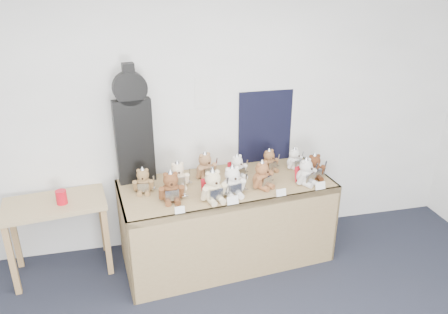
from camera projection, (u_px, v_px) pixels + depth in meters
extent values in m
plane|color=white|center=(171.00, 116.00, 4.07)|extent=(6.00, 0.00, 6.00)
cube|color=silver|center=(206.00, 92.00, 4.05)|extent=(0.21, 0.00, 0.30)
cube|color=olive|center=(226.00, 186.00, 4.01)|extent=(2.01, 1.00, 0.06)
cube|color=olive|center=(241.00, 243.00, 3.82)|extent=(1.92, 0.22, 0.81)
cube|color=olive|center=(125.00, 239.00, 3.88)|extent=(0.10, 0.80, 0.81)
cube|color=olive|center=(315.00, 205.00, 4.44)|extent=(0.10, 0.80, 0.81)
cube|color=#947650|center=(54.00, 204.00, 3.85)|extent=(0.93, 0.59, 0.04)
cube|color=olive|center=(12.00, 261.00, 3.69)|extent=(0.06, 0.06, 0.68)
cube|color=olive|center=(15.00, 236.00, 4.04)|extent=(0.06, 0.06, 0.68)
cube|color=olive|center=(107.00, 242.00, 3.94)|extent=(0.06, 0.06, 0.68)
cube|color=olive|center=(102.00, 220.00, 4.29)|extent=(0.06, 0.06, 0.68)
cube|color=black|center=(134.00, 142.00, 3.89)|extent=(0.34, 0.15, 0.78)
cylinder|color=black|center=(130.00, 88.00, 3.70)|extent=(0.30, 0.14, 0.29)
cube|color=black|center=(129.00, 75.00, 3.65)|extent=(0.11, 0.10, 0.19)
cube|color=black|center=(265.00, 127.00, 4.33)|extent=(0.55, 0.05, 0.73)
cylinder|color=red|center=(61.00, 197.00, 3.79)|extent=(0.09, 0.09, 0.12)
ellipsoid|color=brown|center=(171.00, 192.00, 3.68)|extent=(0.18, 0.15, 0.18)
sphere|color=brown|center=(171.00, 180.00, 3.64)|extent=(0.13, 0.13, 0.13)
cylinder|color=brown|center=(171.00, 184.00, 3.59)|extent=(0.05, 0.03, 0.05)
sphere|color=black|center=(172.00, 185.00, 3.57)|extent=(0.02, 0.02, 0.02)
sphere|color=brown|center=(165.00, 175.00, 3.61)|extent=(0.04, 0.04, 0.04)
sphere|color=brown|center=(175.00, 174.00, 3.62)|extent=(0.04, 0.04, 0.04)
cylinder|color=brown|center=(162.00, 193.00, 3.64)|extent=(0.05, 0.10, 0.13)
cylinder|color=brown|center=(181.00, 191.00, 3.68)|extent=(0.05, 0.10, 0.13)
cylinder|color=brown|center=(168.00, 201.00, 3.64)|extent=(0.05, 0.11, 0.05)
cylinder|color=brown|center=(177.00, 200.00, 3.66)|extent=(0.05, 0.11, 0.05)
cube|color=silver|center=(172.00, 195.00, 3.62)|extent=(0.11, 0.02, 0.10)
cone|color=silver|center=(170.00, 174.00, 3.61)|extent=(0.11, 0.11, 0.08)
cube|color=silver|center=(185.00, 189.00, 3.66)|extent=(0.01, 0.04, 0.18)
cube|color=silver|center=(185.00, 196.00, 3.69)|extent=(0.05, 0.01, 0.01)
ellipsoid|color=beige|center=(213.00, 191.00, 3.69)|extent=(0.21, 0.19, 0.18)
sphere|color=beige|center=(213.00, 178.00, 3.64)|extent=(0.13, 0.13, 0.13)
cylinder|color=beige|center=(216.00, 182.00, 3.60)|extent=(0.06, 0.04, 0.06)
sphere|color=black|center=(217.00, 183.00, 3.58)|extent=(0.02, 0.02, 0.02)
sphere|color=beige|center=(208.00, 174.00, 3.60)|extent=(0.04, 0.04, 0.04)
sphere|color=beige|center=(217.00, 172.00, 3.64)|extent=(0.04, 0.04, 0.04)
cylinder|color=beige|center=(204.00, 194.00, 3.63)|extent=(0.07, 0.11, 0.14)
cylinder|color=beige|center=(223.00, 189.00, 3.70)|extent=(0.07, 0.11, 0.14)
cylinder|color=beige|center=(212.00, 201.00, 3.64)|extent=(0.08, 0.13, 0.05)
cylinder|color=beige|center=(220.00, 199.00, 3.67)|extent=(0.08, 0.13, 0.05)
cube|color=silver|center=(216.00, 194.00, 3.63)|extent=(0.12, 0.05, 0.10)
cone|color=silver|center=(213.00, 172.00, 3.62)|extent=(0.11, 0.11, 0.09)
cube|color=silver|center=(227.00, 187.00, 3.69)|extent=(0.02, 0.05, 0.19)
cube|color=silver|center=(227.00, 194.00, 3.72)|extent=(0.05, 0.02, 0.01)
cube|color=#A5121D|center=(209.00, 187.00, 3.74)|extent=(0.15, 0.07, 0.16)
ellipsoid|color=silver|center=(232.00, 187.00, 3.77)|extent=(0.20, 0.17, 0.18)
sphere|color=silver|center=(232.00, 174.00, 3.73)|extent=(0.13, 0.13, 0.13)
cylinder|color=silver|center=(235.00, 178.00, 3.68)|extent=(0.06, 0.04, 0.05)
sphere|color=black|center=(236.00, 179.00, 3.67)|extent=(0.02, 0.02, 0.02)
sphere|color=silver|center=(228.00, 170.00, 3.69)|extent=(0.04, 0.04, 0.04)
sphere|color=silver|center=(237.00, 168.00, 3.72)|extent=(0.04, 0.04, 0.04)
cylinder|color=silver|center=(224.00, 188.00, 3.72)|extent=(0.06, 0.10, 0.13)
cylinder|color=silver|center=(242.00, 185.00, 3.78)|extent=(0.06, 0.10, 0.13)
cylinder|color=silver|center=(230.00, 196.00, 3.73)|extent=(0.07, 0.12, 0.05)
cylinder|color=silver|center=(239.00, 194.00, 3.75)|extent=(0.07, 0.12, 0.05)
cube|color=silver|center=(235.00, 190.00, 3.71)|extent=(0.12, 0.04, 0.10)
cone|color=silver|center=(232.00, 168.00, 3.70)|extent=(0.11, 0.11, 0.08)
cube|color=silver|center=(246.00, 183.00, 3.77)|extent=(0.02, 0.05, 0.19)
cube|color=silver|center=(245.00, 190.00, 3.79)|extent=(0.05, 0.01, 0.01)
ellipsoid|color=brown|center=(261.00, 180.00, 3.91)|extent=(0.21, 0.21, 0.16)
sphere|color=brown|center=(262.00, 169.00, 3.86)|extent=(0.12, 0.12, 0.12)
cylinder|color=brown|center=(266.00, 171.00, 3.83)|extent=(0.06, 0.05, 0.05)
sphere|color=black|center=(268.00, 172.00, 3.82)|extent=(0.02, 0.02, 0.02)
sphere|color=brown|center=(259.00, 165.00, 3.82)|extent=(0.04, 0.04, 0.04)
sphere|color=brown|center=(265.00, 162.00, 3.87)|extent=(0.04, 0.04, 0.04)
cylinder|color=brown|center=(257.00, 182.00, 3.84)|extent=(0.09, 0.10, 0.12)
cylinder|color=brown|center=(269.00, 177.00, 3.94)|extent=(0.09, 0.10, 0.12)
cylinder|color=brown|center=(263.00, 188.00, 3.86)|extent=(0.10, 0.12, 0.05)
cylinder|color=brown|center=(269.00, 185.00, 3.91)|extent=(0.10, 0.12, 0.05)
cube|color=silver|center=(267.00, 182.00, 3.86)|extent=(0.10, 0.07, 0.09)
cone|color=silver|center=(262.00, 163.00, 3.84)|extent=(0.10, 0.10, 0.08)
cube|color=silver|center=(272.00, 174.00, 3.94)|extent=(0.03, 0.04, 0.17)
cube|color=silver|center=(272.00, 181.00, 3.96)|extent=(0.05, 0.03, 0.01)
ellipsoid|color=silver|center=(305.00, 176.00, 3.97)|extent=(0.21, 0.20, 0.16)
sphere|color=silver|center=(306.00, 166.00, 3.93)|extent=(0.12, 0.12, 0.12)
cylinder|color=silver|center=(310.00, 168.00, 3.90)|extent=(0.06, 0.05, 0.05)
sphere|color=black|center=(312.00, 169.00, 3.88)|extent=(0.02, 0.02, 0.02)
sphere|color=silver|center=(303.00, 162.00, 3.89)|extent=(0.04, 0.04, 0.04)
sphere|color=silver|center=(309.00, 160.00, 3.93)|extent=(0.04, 0.04, 0.04)
cylinder|color=silver|center=(301.00, 179.00, 3.91)|extent=(0.08, 0.10, 0.12)
cylinder|color=silver|center=(312.00, 174.00, 4.00)|extent=(0.08, 0.10, 0.12)
cylinder|color=silver|center=(307.00, 184.00, 3.93)|extent=(0.09, 0.12, 0.05)
cylinder|color=silver|center=(312.00, 182.00, 3.97)|extent=(0.09, 0.12, 0.05)
cube|color=silver|center=(311.00, 178.00, 3.93)|extent=(0.10, 0.07, 0.09)
cone|color=silver|center=(306.00, 160.00, 3.91)|extent=(0.10, 0.10, 0.08)
cube|color=silver|center=(315.00, 171.00, 4.00)|extent=(0.03, 0.04, 0.17)
cube|color=silver|center=(315.00, 178.00, 4.02)|extent=(0.05, 0.03, 0.01)
cube|color=#A5121D|center=(300.00, 173.00, 4.01)|extent=(0.13, 0.09, 0.15)
ellipsoid|color=#532E1C|center=(313.00, 171.00, 4.08)|extent=(0.16, 0.14, 0.16)
sphere|color=#532E1C|center=(314.00, 161.00, 4.04)|extent=(0.12, 0.12, 0.12)
cylinder|color=#532E1C|center=(317.00, 164.00, 4.00)|extent=(0.05, 0.03, 0.05)
sphere|color=black|center=(317.00, 164.00, 3.98)|extent=(0.02, 0.02, 0.02)
sphere|color=#532E1C|center=(311.00, 157.00, 4.01)|extent=(0.04, 0.04, 0.04)
sphere|color=#532E1C|center=(318.00, 156.00, 4.03)|extent=(0.04, 0.04, 0.04)
cylinder|color=#532E1C|center=(307.00, 172.00, 4.04)|extent=(0.05, 0.09, 0.12)
cylinder|color=#532E1C|center=(322.00, 170.00, 4.08)|extent=(0.05, 0.09, 0.12)
cylinder|color=#532E1C|center=(312.00, 178.00, 4.04)|extent=(0.05, 0.10, 0.05)
cylinder|color=#532E1C|center=(319.00, 177.00, 4.06)|extent=(0.05, 0.10, 0.05)
cube|color=silver|center=(316.00, 173.00, 4.03)|extent=(0.10, 0.02, 0.09)
cone|color=silver|center=(315.00, 156.00, 4.02)|extent=(0.10, 0.10, 0.08)
cube|color=silver|center=(325.00, 168.00, 4.06)|extent=(0.01, 0.04, 0.17)
cube|color=silver|center=(324.00, 174.00, 4.09)|extent=(0.05, 0.01, 0.01)
ellipsoid|color=beige|center=(178.00, 179.00, 3.92)|extent=(0.17, 0.15, 0.16)
sphere|color=beige|center=(178.00, 169.00, 3.88)|extent=(0.12, 0.12, 0.12)
cylinder|color=beige|center=(179.00, 172.00, 3.84)|extent=(0.05, 0.03, 0.05)
sphere|color=black|center=(179.00, 173.00, 3.82)|extent=(0.02, 0.02, 0.02)
sphere|color=beige|center=(173.00, 165.00, 3.85)|extent=(0.04, 0.04, 0.04)
sphere|color=beige|center=(182.00, 164.00, 3.87)|extent=(0.04, 0.04, 0.04)
cylinder|color=beige|center=(170.00, 181.00, 3.88)|extent=(0.05, 0.09, 0.12)
cylinder|color=beige|center=(187.00, 179.00, 3.92)|extent=(0.05, 0.09, 0.12)
cylinder|color=beige|center=(176.00, 187.00, 3.88)|extent=(0.06, 0.11, 0.05)
cylinder|color=beige|center=(183.00, 186.00, 3.90)|extent=(0.06, 0.11, 0.05)
cube|color=silver|center=(179.00, 182.00, 3.86)|extent=(0.10, 0.03, 0.09)
cone|color=silver|center=(177.00, 164.00, 3.86)|extent=(0.10, 0.10, 0.08)
cube|color=silver|center=(189.00, 176.00, 3.91)|extent=(0.02, 0.04, 0.17)
cube|color=silver|center=(190.00, 183.00, 3.93)|extent=(0.05, 0.01, 0.01)
ellipsoid|color=#AA7C55|center=(205.00, 170.00, 4.09)|extent=(0.21, 0.20, 0.16)
sphere|color=#AA7C55|center=(205.00, 160.00, 4.04)|extent=(0.12, 0.12, 0.12)
cylinder|color=#AA7C55|center=(208.00, 162.00, 4.01)|extent=(0.06, 0.05, 0.05)
sphere|color=black|center=(209.00, 163.00, 4.00)|extent=(0.02, 0.02, 0.02)
sphere|color=#AA7C55|center=(201.00, 156.00, 4.00)|extent=(0.04, 0.04, 0.04)
sphere|color=#AA7C55|center=(208.00, 154.00, 4.05)|extent=(0.04, 0.04, 0.04)
cylinder|color=#AA7C55|center=(199.00, 173.00, 4.03)|extent=(0.08, 0.10, 0.12)
cylinder|color=#AA7C55|center=(213.00, 168.00, 4.11)|extent=(0.08, 0.10, 0.12)
cylinder|color=#AA7C55|center=(205.00, 178.00, 4.04)|extent=(0.09, 0.12, 0.05)
cylinder|color=#AA7C55|center=(212.00, 176.00, 4.08)|extent=(0.09, 0.12, 0.05)
cube|color=silver|center=(209.00, 172.00, 4.04)|extent=(0.11, 0.06, 0.09)
cone|color=silver|center=(205.00, 155.00, 4.02)|extent=(0.10, 0.10, 0.08)
cube|color=silver|center=(216.00, 166.00, 4.11)|extent=(0.03, 0.04, 0.17)
cube|color=silver|center=(216.00, 172.00, 4.13)|extent=(0.05, 0.03, 0.01)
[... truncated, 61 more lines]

